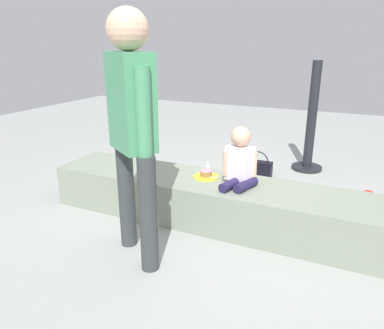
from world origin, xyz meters
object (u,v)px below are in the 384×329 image
Objects in this scene: cake_box_white at (302,196)px; handbag_black_leather at (257,169)px; water_bottle_far_side at (208,170)px; gift_bag at (236,178)px; child_seated at (240,160)px; cake_plate at (206,175)px; water_bottle_near_gift at (135,169)px; party_cup_red at (368,196)px; adult_standing at (132,118)px.

cake_box_white is 0.97× the size of handbag_black_leather.
handbag_black_leather is (0.52, 0.23, 0.02)m from water_bottle_far_side.
child_seated is at bearing -70.31° from gift_bag.
cake_plate is at bearing 171.41° from child_seated.
water_bottle_near_gift is (-1.14, 0.59, -0.30)m from cake_plate.
child_seated is at bearing -55.29° from water_bottle_far_side.
water_bottle_far_side is 1.85× the size of party_cup_red.
cake_plate reaches higher than water_bottle_far_side.
child_seated is at bearing -119.95° from cake_box_white.
adult_standing reaches higher than cake_plate.
party_cup_red is (1.32, 0.97, -0.34)m from cake_plate.
child_seated is 0.83m from gift_bag.
adult_standing reaches higher than gift_bag.
cake_plate is 1.67m from party_cup_red.
water_bottle_near_gift is at bearing -156.77° from water_bottle_far_side.
handbag_black_leather reaches higher than party_cup_red.
water_bottle_near_gift is at bearing 152.43° from cake_plate.
child_seated reaches higher than party_cup_red.
cake_plate is at bearing -97.78° from handbag_black_leather.
party_cup_red is 0.65m from cake_box_white.
water_bottle_far_side is (-0.17, 1.71, -0.93)m from adult_standing.
adult_standing is 5.32× the size of cake_box_white.
water_bottle_far_side is 1.12m from cake_box_white.
cake_plate is at bearing -27.57° from water_bottle_near_gift.
water_bottle_near_gift is 0.84m from water_bottle_far_side.
handbag_black_leather reaches higher than water_bottle_far_side.
cake_plate is 1.32m from water_bottle_near_gift.
party_cup_red is 0.30× the size of handbag_black_leather.
gift_bag is at bearing 79.26° from adult_standing.
adult_standing is at bearing -100.30° from handbag_black_leather.
cake_plate reaches higher than water_bottle_near_gift.
water_bottle_near_gift reaches higher than water_bottle_far_side.
water_bottle_far_side is (-0.67, 0.97, -0.50)m from child_seated.
adult_standing is at bearing -103.92° from cake_plate.
cake_plate reaches higher than party_cup_red.
child_seated is 1.53m from party_cup_red.
water_bottle_near_gift is (-1.21, -0.03, -0.07)m from gift_bag.
party_cup_red is 1.18m from handbag_black_leather.
child_seated reaches higher than cake_plate.
child_seated is 2.46× the size of water_bottle_near_gift.
adult_standing is 4.73× the size of gift_bag.
child_seated is 1.00m from cake_box_white.
child_seated is at bearing -23.87° from water_bottle_near_gift.
gift_bag is at bearing -164.30° from party_cup_red.
cake_plate is 2.27× the size of party_cup_red.
cake_box_white is at bearing -12.13° from water_bottle_far_side.
handbag_black_leather is at bearing 97.22° from child_seated.
child_seated is 1.53× the size of cake_box_white.
cake_box_white is at bearing -38.99° from handbag_black_leather.
adult_standing is 2.51m from party_cup_red.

